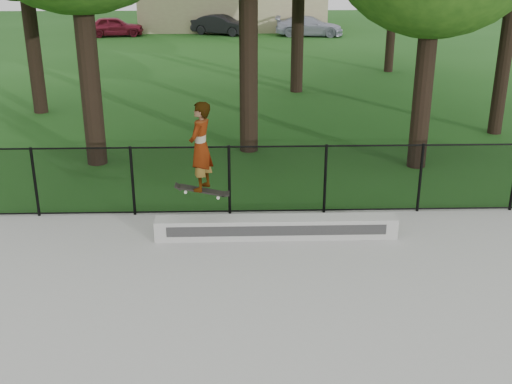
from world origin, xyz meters
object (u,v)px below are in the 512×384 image
at_px(car_c, 309,26).
at_px(skater_airborne, 201,148).
at_px(grind_ledge, 276,227).
at_px(car_b, 221,25).
at_px(car_a, 114,26).

height_order(car_c, skater_airborne, skater_airborne).
bearing_deg(car_c, grind_ledge, 179.06).
bearing_deg(grind_ledge, car_b, 93.17).
relative_size(car_a, skater_airborne, 1.90).
relative_size(car_a, car_c, 0.92).
distance_m(grind_ledge, skater_airborne, 2.17).
height_order(grind_ledge, skater_airborne, skater_airborne).
bearing_deg(car_c, car_b, 88.76).
relative_size(car_c, skater_airborne, 2.07).
bearing_deg(skater_airborne, grind_ledge, 3.54).
xyz_separation_m(grind_ledge, car_a, (-8.20, 29.33, 0.33)).
bearing_deg(grind_ledge, car_c, 82.57).
height_order(car_b, car_c, car_b).
distance_m(car_c, skater_airborne, 29.64).
height_order(car_b, skater_airborne, skater_airborne).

